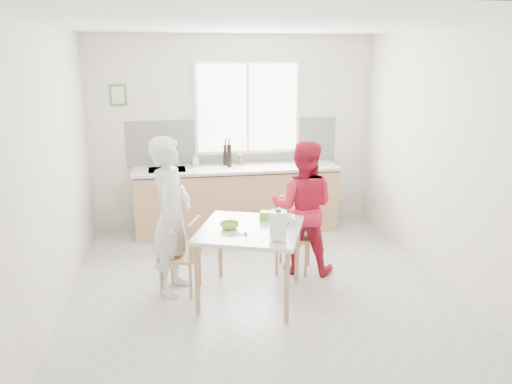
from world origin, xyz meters
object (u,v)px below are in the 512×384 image
(bowl_green, at_px, (230,226))
(milk_jug, at_px, (279,224))
(person_red, at_px, (303,207))
(bowl_white, at_px, (283,219))
(person_white, at_px, (172,216))
(chair_far, at_px, (294,231))
(dining_table, at_px, (250,235))
(wine_bottle_a, at_px, (229,155))
(chair_left, at_px, (185,252))
(wine_bottle_b, at_px, (226,155))

(bowl_green, relative_size, milk_jug, 0.66)
(person_red, xyz_separation_m, bowl_white, (-0.32, -0.43, 0.02))
(person_white, bearing_deg, chair_far, -55.25)
(dining_table, bearing_deg, chair_far, 46.27)
(person_white, relative_size, wine_bottle_a, 5.17)
(person_white, distance_m, person_red, 1.49)
(bowl_white, xyz_separation_m, milk_jug, (-0.16, -0.50, 0.12))
(person_red, distance_m, bowl_white, 0.54)
(chair_left, bearing_deg, dining_table, 90.00)
(chair_far, distance_m, person_red, 0.32)
(chair_far, bearing_deg, dining_table, -113.28)
(wine_bottle_a, bearing_deg, person_white, -114.20)
(person_red, distance_m, bowl_green, 1.05)
(bowl_green, bearing_deg, person_red, 31.17)
(chair_far, distance_m, bowl_white, 0.65)
(bowl_white, relative_size, milk_jug, 0.84)
(milk_jug, bearing_deg, person_white, 166.35)
(person_white, relative_size, bowl_green, 8.77)
(chair_left, relative_size, chair_far, 0.95)
(dining_table, height_order, wine_bottle_a, wine_bottle_a)
(person_red, relative_size, bowl_white, 6.31)
(person_white, distance_m, wine_bottle_b, 2.08)
(chair_left, relative_size, bowl_green, 4.24)
(chair_left, relative_size, bowl_white, 3.32)
(wine_bottle_a, bearing_deg, chair_left, -110.31)
(bowl_green, relative_size, wine_bottle_b, 0.63)
(person_white, bearing_deg, wine_bottle_b, -1.48)
(chair_far, xyz_separation_m, wine_bottle_b, (-0.61, 1.56, 0.61))
(person_white, relative_size, person_red, 1.09)
(bowl_green, distance_m, milk_jug, 0.59)
(bowl_green, height_order, wine_bottle_a, wine_bottle_a)
(dining_table, distance_m, person_red, 0.89)
(chair_far, height_order, wine_bottle_b, wine_bottle_b)
(person_white, height_order, milk_jug, person_white)
(person_white, xyz_separation_m, bowl_white, (1.14, -0.16, -0.04))
(chair_far, height_order, person_white, person_white)
(dining_table, xyz_separation_m, wine_bottle_b, (-0.00, 2.20, 0.39))
(wine_bottle_a, bearing_deg, bowl_white, -80.32)
(chair_far, relative_size, wine_bottle_a, 2.62)
(dining_table, xyz_separation_m, bowl_white, (0.37, 0.13, 0.11))
(person_white, xyz_separation_m, wine_bottle_a, (0.81, 1.79, 0.25))
(person_white, xyz_separation_m, bowl_green, (0.57, -0.26, -0.04))
(chair_left, relative_size, wine_bottle_a, 2.50)
(person_red, bearing_deg, milk_jug, 83.20)
(chair_left, bearing_deg, wine_bottle_b, -177.77)
(milk_jug, xyz_separation_m, wine_bottle_a, (-0.17, 2.46, 0.17))
(chair_far, relative_size, wine_bottle_b, 2.80)
(bowl_white, height_order, milk_jug, milk_jug)
(chair_left, relative_size, person_red, 0.53)
(person_red, distance_m, wine_bottle_b, 1.80)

